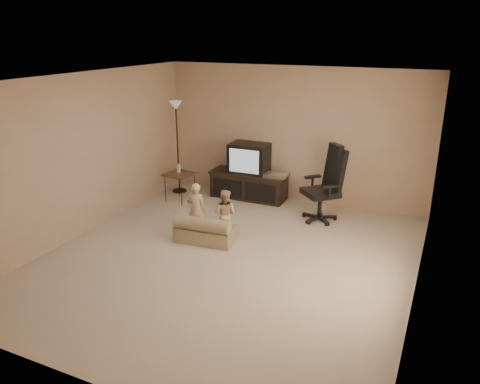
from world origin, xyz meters
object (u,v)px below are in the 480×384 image
(office_chair, at_px, (325,194))
(child_sofa, at_px, (205,231))
(tv_stand, at_px, (249,176))
(floor_lamp, at_px, (177,127))
(side_table, at_px, (179,174))
(toddler_right, at_px, (225,214))
(toddler_left, at_px, (196,209))

(office_chair, relative_size, child_sofa, 1.40)
(tv_stand, bearing_deg, floor_lamp, -171.10)
(side_table, xyz_separation_m, toddler_right, (1.52, -1.14, -0.13))
(tv_stand, xyz_separation_m, toddler_left, (-0.06, -1.94, -0.01))
(tv_stand, xyz_separation_m, toddler_right, (0.39, -1.84, -0.05))
(office_chair, bearing_deg, tv_stand, -152.33)
(tv_stand, relative_size, side_table, 2.05)
(tv_stand, bearing_deg, child_sofa, -85.68)
(child_sofa, xyz_separation_m, toddler_right, (0.20, 0.27, 0.22))
(office_chair, height_order, child_sofa, office_chair)
(toddler_right, bearing_deg, office_chair, -136.13)
(office_chair, bearing_deg, child_sofa, -86.51)
(floor_lamp, distance_m, toddler_right, 2.60)
(office_chair, xyz_separation_m, toddler_right, (-1.21, -1.36, -0.08))
(tv_stand, bearing_deg, toddler_right, -78.76)
(office_chair, bearing_deg, floor_lamp, -140.03)
(side_table, height_order, floor_lamp, floor_lamp)
(tv_stand, bearing_deg, side_table, -148.64)
(child_sofa, height_order, toddler_left, toddler_left)
(toddler_left, height_order, toddler_right, toddler_left)
(tv_stand, xyz_separation_m, child_sofa, (0.19, -2.11, -0.27))
(side_table, distance_m, child_sofa, 1.96)
(floor_lamp, relative_size, child_sofa, 1.92)
(side_table, relative_size, child_sofa, 0.78)
(floor_lamp, bearing_deg, child_sofa, -49.08)
(side_table, xyz_separation_m, child_sofa, (1.31, -1.41, -0.35))
(tv_stand, xyz_separation_m, side_table, (-1.12, -0.71, 0.08))
(child_sofa, bearing_deg, toddler_left, 139.64)
(office_chair, xyz_separation_m, child_sofa, (-1.42, -1.63, -0.29))
(toddler_left, bearing_deg, office_chair, -147.06)
(toddler_right, bearing_deg, tv_stand, -82.36)
(office_chair, relative_size, side_table, 1.79)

